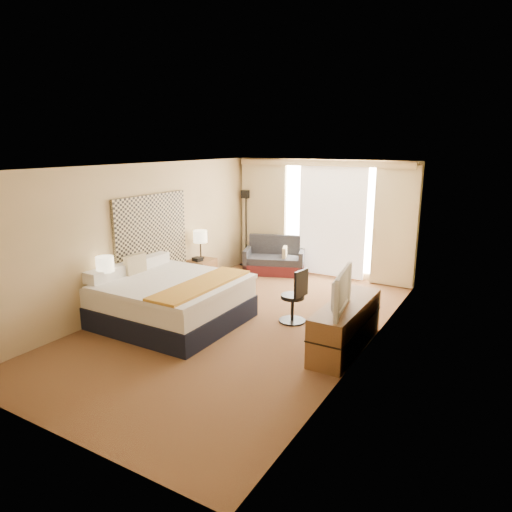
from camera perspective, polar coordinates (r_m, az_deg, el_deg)
The scene contains 21 objects.
floor at distance 7.74m, azimuth -1.99°, elevation -8.45°, with size 4.20×7.00×0.02m, color #522317.
ceiling at distance 7.16m, azimuth -2.16°, elevation 11.16°, with size 4.20×7.00×0.02m, color white.
wall_back at distance 10.41m, azimuth 8.30°, elevation 4.71°, with size 4.20×0.02×2.60m, color tan.
wall_front at distance 4.88m, azimuth -24.75°, elevation -7.11°, with size 4.20×0.02×2.60m, color tan.
wall_left at distance 8.62m, azimuth -13.97°, elevation 2.53°, with size 0.02×7.00×2.60m, color tan.
wall_right at distance 6.50m, azimuth 13.80°, elevation -1.15°, with size 0.02×7.00×2.60m, color tan.
headboard at distance 8.74m, azimuth -12.86°, elevation 2.61°, with size 0.06×1.85×1.50m, color black.
nightstand_left at distance 8.03m, azimuth -17.56°, elevation -6.16°, with size 0.45×0.52×0.55m, color brown.
nightstand_right at distance 9.78m, azimuth -6.75°, elevation -1.99°, with size 0.45×0.52×0.55m, color brown.
media_dresser at distance 6.87m, azimuth 11.16°, elevation -8.53°, with size 0.50×1.80×0.70m, color brown.
window at distance 10.29m, azimuth 9.53°, elevation 4.67°, with size 2.30×0.02×2.30m, color white.
curtains at distance 10.29m, azimuth 8.07°, elevation 5.22°, with size 4.12×0.19×2.56m.
bed at distance 7.81m, azimuth -10.66°, elevation -5.38°, with size 2.21×2.02×1.07m.
loveseat at distance 10.61m, azimuth 2.36°, elevation -0.62°, with size 1.53×1.16×0.85m.
floor_lamp at distance 11.08m, azimuth -1.27°, elevation 5.44°, with size 0.23×0.23×1.85m.
desk_chair at distance 7.68m, azimuth 4.90°, elevation -5.35°, with size 0.45×0.45×0.93m.
lamp_left at distance 7.82m, azimuth -18.35°, elevation -1.05°, with size 0.29×0.29×0.61m.
lamp_right at distance 9.65m, azimuth -6.99°, elevation 2.38°, with size 0.29×0.29×0.62m.
tissue_box at distance 7.96m, azimuth -16.79°, elevation -3.79°, with size 0.12×0.12×0.11m, color #91BEE0.
telephone at distance 9.59m, azimuth -7.33°, elevation -0.40°, with size 0.20×0.15×0.08m, color black.
television at distance 6.35m, azimuth 9.91°, elevation -4.23°, with size 1.01×0.13×0.58m, color black.
Camera 1 is at (3.83, -6.04, 2.95)m, focal length 32.00 mm.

